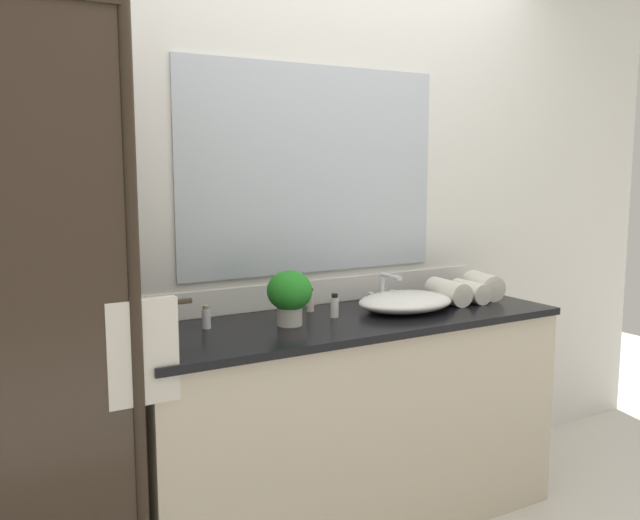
{
  "coord_description": "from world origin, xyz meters",
  "views": [
    {
      "loc": [
        -1.47,
        -2.27,
        1.51
      ],
      "look_at": [
        -0.15,
        0.0,
        1.15
      ],
      "focal_mm": 37.99,
      "sensor_mm": 36.0,
      "label": 1
    }
  ],
  "objects_px": {
    "faucet": "(384,294)",
    "rolled_towel_far_edge": "(448,292)",
    "amenity_bottle_body_wash": "(206,318)",
    "sink_basin": "(406,302)",
    "rolled_towel_middle": "(470,292)",
    "amenity_bottle_conditioner": "(310,300)",
    "amenity_bottle_shampoo": "(335,306)",
    "potted_plant": "(290,294)",
    "rolled_towel_near_edge": "(483,286)"
  },
  "relations": [
    {
      "from": "faucet",
      "to": "rolled_towel_far_edge",
      "type": "distance_m",
      "value": 0.29
    },
    {
      "from": "amenity_bottle_body_wash",
      "to": "sink_basin",
      "type": "bearing_deg",
      "value": -8.94
    },
    {
      "from": "sink_basin",
      "to": "rolled_towel_middle",
      "type": "xyz_separation_m",
      "value": [
        0.38,
        0.02,
        0.01
      ]
    },
    {
      "from": "amenity_bottle_conditioner",
      "to": "rolled_towel_far_edge",
      "type": "relative_size",
      "value": 0.44
    },
    {
      "from": "sink_basin",
      "to": "amenity_bottle_body_wash",
      "type": "xyz_separation_m",
      "value": [
        -0.85,
        0.13,
        0.0
      ]
    },
    {
      "from": "sink_basin",
      "to": "faucet",
      "type": "relative_size",
      "value": 2.52
    },
    {
      "from": "faucet",
      "to": "rolled_towel_middle",
      "type": "height_order",
      "value": "faucet"
    },
    {
      "from": "amenity_bottle_shampoo",
      "to": "sink_basin",
      "type": "bearing_deg",
      "value": -9.33
    },
    {
      "from": "sink_basin",
      "to": "potted_plant",
      "type": "relative_size",
      "value": 1.98
    },
    {
      "from": "faucet",
      "to": "rolled_towel_near_edge",
      "type": "relative_size",
      "value": 0.83
    },
    {
      "from": "amenity_bottle_body_wash",
      "to": "rolled_towel_middle",
      "type": "relative_size",
      "value": 0.46
    },
    {
      "from": "sink_basin",
      "to": "faucet",
      "type": "height_order",
      "value": "faucet"
    },
    {
      "from": "rolled_towel_near_edge",
      "to": "rolled_towel_middle",
      "type": "distance_m",
      "value": 0.12
    },
    {
      "from": "amenity_bottle_conditioner",
      "to": "rolled_towel_middle",
      "type": "bearing_deg",
      "value": -14.16
    },
    {
      "from": "potted_plant",
      "to": "rolled_towel_far_edge",
      "type": "xyz_separation_m",
      "value": [
        0.82,
        0.02,
        -0.07
      ]
    },
    {
      "from": "faucet",
      "to": "rolled_towel_middle",
      "type": "bearing_deg",
      "value": -21.26
    },
    {
      "from": "sink_basin",
      "to": "rolled_towel_far_edge",
      "type": "xyz_separation_m",
      "value": [
        0.27,
        0.04,
        0.01
      ]
    },
    {
      "from": "amenity_bottle_conditioner",
      "to": "rolled_towel_near_edge",
      "type": "relative_size",
      "value": 0.49
    },
    {
      "from": "amenity_bottle_conditioner",
      "to": "faucet",
      "type": "bearing_deg",
      "value": -6.1
    },
    {
      "from": "amenity_bottle_shampoo",
      "to": "rolled_towel_far_edge",
      "type": "distance_m",
      "value": 0.59
    },
    {
      "from": "amenity_bottle_shampoo",
      "to": "rolled_towel_middle",
      "type": "height_order",
      "value": "amenity_bottle_shampoo"
    },
    {
      "from": "sink_basin",
      "to": "rolled_towel_middle",
      "type": "height_order",
      "value": "rolled_towel_middle"
    },
    {
      "from": "rolled_towel_far_edge",
      "to": "amenity_bottle_conditioner",
      "type": "bearing_deg",
      "value": 165.48
    },
    {
      "from": "faucet",
      "to": "rolled_towel_far_edge",
      "type": "relative_size",
      "value": 0.74
    },
    {
      "from": "rolled_towel_far_edge",
      "to": "potted_plant",
      "type": "bearing_deg",
      "value": -178.76
    },
    {
      "from": "sink_basin",
      "to": "amenity_bottle_conditioner",
      "type": "relative_size",
      "value": 4.3
    },
    {
      "from": "rolled_towel_far_edge",
      "to": "rolled_towel_near_edge",
      "type": "bearing_deg",
      "value": 2.4
    },
    {
      "from": "sink_basin",
      "to": "rolled_towel_near_edge",
      "type": "xyz_separation_m",
      "value": [
        0.49,
        0.05,
        0.02
      ]
    },
    {
      "from": "faucet",
      "to": "rolled_towel_far_edge",
      "type": "xyz_separation_m",
      "value": [
        0.27,
        -0.12,
        0.0
      ]
    },
    {
      "from": "amenity_bottle_conditioner",
      "to": "rolled_towel_far_edge",
      "type": "distance_m",
      "value": 0.64
    },
    {
      "from": "amenity_bottle_shampoo",
      "to": "rolled_towel_near_edge",
      "type": "relative_size",
      "value": 0.48
    },
    {
      "from": "amenity_bottle_shampoo",
      "to": "amenity_bottle_conditioner",
      "type": "height_order",
      "value": "amenity_bottle_conditioner"
    },
    {
      "from": "rolled_towel_far_edge",
      "to": "rolled_towel_middle",
      "type": "bearing_deg",
      "value": -12.1
    },
    {
      "from": "rolled_towel_middle",
      "to": "faucet",
      "type": "bearing_deg",
      "value": 158.74
    },
    {
      "from": "rolled_towel_middle",
      "to": "sink_basin",
      "type": "bearing_deg",
      "value": -177.72
    },
    {
      "from": "rolled_towel_near_edge",
      "to": "rolled_towel_middle",
      "type": "height_order",
      "value": "rolled_towel_near_edge"
    },
    {
      "from": "amenity_bottle_conditioner",
      "to": "amenity_bottle_shampoo",
      "type": "bearing_deg",
      "value": -77.98
    },
    {
      "from": "amenity_bottle_conditioner",
      "to": "rolled_towel_near_edge",
      "type": "height_order",
      "value": "rolled_towel_near_edge"
    },
    {
      "from": "amenity_bottle_conditioner",
      "to": "rolled_towel_near_edge",
      "type": "distance_m",
      "value": 0.86
    },
    {
      "from": "rolled_towel_middle",
      "to": "rolled_towel_far_edge",
      "type": "bearing_deg",
      "value": 167.9
    },
    {
      "from": "potted_plant",
      "to": "rolled_towel_middle",
      "type": "height_order",
      "value": "potted_plant"
    },
    {
      "from": "sink_basin",
      "to": "potted_plant",
      "type": "xyz_separation_m",
      "value": [
        -0.55,
        0.02,
        0.08
      ]
    },
    {
      "from": "amenity_bottle_body_wash",
      "to": "rolled_towel_far_edge",
      "type": "xyz_separation_m",
      "value": [
        1.12,
        -0.09,
        0.01
      ]
    },
    {
      "from": "sink_basin",
      "to": "amenity_bottle_shampoo",
      "type": "distance_m",
      "value": 0.33
    },
    {
      "from": "faucet",
      "to": "amenity_bottle_body_wash",
      "type": "relative_size",
      "value": 1.9
    },
    {
      "from": "rolled_towel_middle",
      "to": "rolled_towel_far_edge",
      "type": "distance_m",
      "value": 0.11
    },
    {
      "from": "potted_plant",
      "to": "rolled_towel_near_edge",
      "type": "height_order",
      "value": "potted_plant"
    },
    {
      "from": "amenity_bottle_conditioner",
      "to": "rolled_towel_middle",
      "type": "height_order",
      "value": "amenity_bottle_conditioner"
    },
    {
      "from": "potted_plant",
      "to": "amenity_bottle_body_wash",
      "type": "bearing_deg",
      "value": 159.46
    },
    {
      "from": "potted_plant",
      "to": "rolled_towel_middle",
      "type": "bearing_deg",
      "value": -0.37
    }
  ]
}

